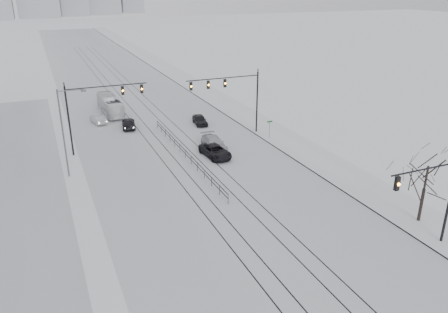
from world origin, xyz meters
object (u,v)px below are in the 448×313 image
(traffic_mast_near, at_px, (436,192))
(sedan_sb_inner, at_px, (129,123))
(bare_tree, at_px, (427,172))
(sedan_nb_front, at_px, (215,151))
(sedan_nb_right, at_px, (214,144))
(box_truck, at_px, (110,105))
(sedan_sb_outer, at_px, (98,119))
(sedan_nb_far, at_px, (200,120))

(traffic_mast_near, bearing_deg, sedan_sb_inner, 111.02)
(bare_tree, relative_size, sedan_nb_front, 1.25)
(traffic_mast_near, xyz_separation_m, sedan_nb_right, (-6.77, 25.30, -3.82))
(sedan_sb_inner, distance_m, box_truck, 8.24)
(sedan_sb_inner, distance_m, sedan_sb_outer, 5.25)
(sedan_sb_inner, bearing_deg, traffic_mast_near, 120.35)
(sedan_sb_inner, relative_size, box_truck, 0.45)
(traffic_mast_near, height_order, sedan_sb_outer, traffic_mast_near)
(traffic_mast_near, bearing_deg, sedan_nb_front, 108.14)
(traffic_mast_near, xyz_separation_m, sedan_sb_outer, (-17.88, 41.32, -3.94))
(sedan_nb_far, bearing_deg, box_truck, 141.37)
(sedan_nb_right, bearing_deg, sedan_nb_front, -106.06)
(sedan_sb_inner, distance_m, sedan_nb_right, 14.30)
(sedan_sb_outer, bearing_deg, sedan_sb_inner, 121.68)
(sedan_nb_far, bearing_deg, sedan_nb_front, -96.14)
(bare_tree, bearing_deg, sedan_nb_right, 112.38)
(sedan_nb_front, xyz_separation_m, sedan_nb_far, (2.63, 12.15, -0.01))
(bare_tree, bearing_deg, box_truck, 112.73)
(sedan_nb_right, bearing_deg, sedan_nb_far, 82.01)
(sedan_sb_outer, height_order, sedan_nb_front, sedan_nb_front)
(bare_tree, height_order, sedan_nb_far, bare_tree)
(sedan_sb_outer, xyz_separation_m, sedan_nb_far, (12.97, -6.15, 0.05))
(bare_tree, distance_m, sedan_nb_front, 22.68)
(sedan_sb_outer, distance_m, sedan_nb_right, 19.49)
(sedan_sb_inner, bearing_deg, sedan_nb_front, 124.72)
(sedan_nb_front, distance_m, box_truck, 23.89)
(box_truck, bearing_deg, sedan_nb_right, 111.00)
(sedan_sb_outer, height_order, box_truck, box_truck)
(bare_tree, bearing_deg, sedan_nb_far, 102.83)
(sedan_sb_inner, relative_size, sedan_nb_far, 1.09)
(sedan_sb_outer, relative_size, sedan_nb_far, 0.96)
(sedan_nb_far, distance_m, box_truck, 14.80)
(sedan_sb_outer, relative_size, sedan_nb_right, 0.73)
(traffic_mast_near, xyz_separation_m, sedan_nb_front, (-7.54, 23.02, -3.88))
(traffic_mast_near, relative_size, sedan_nb_far, 1.79)
(sedan_sb_outer, relative_size, sedan_nb_front, 0.77)
(traffic_mast_near, height_order, sedan_nb_right, traffic_mast_near)
(traffic_mast_near, height_order, sedan_nb_far, traffic_mast_near)
(sedan_sb_outer, xyz_separation_m, sedan_nb_right, (11.11, -16.02, 0.13))
(traffic_mast_near, distance_m, bare_tree, 3.85)
(box_truck, bearing_deg, bare_tree, 110.61)
(sedan_nb_right, xyz_separation_m, sedan_nb_far, (1.86, 9.87, -0.08))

